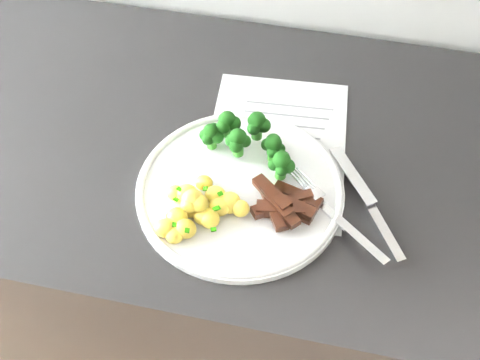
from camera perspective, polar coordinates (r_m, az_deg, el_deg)
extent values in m
cube|color=black|center=(1.30, 4.63, -10.26)|extent=(2.35, 0.59, 0.88)
cube|color=white|center=(0.94, 3.36, 3.11)|extent=(0.23, 0.31, 0.00)
cube|color=slate|center=(1.00, 4.66, 6.89)|extent=(0.14, 0.01, 0.00)
cube|color=slate|center=(0.98, 4.36, 6.02)|extent=(0.13, 0.01, 0.00)
cube|color=slate|center=(0.97, 4.04, 5.12)|extent=(0.13, 0.01, 0.00)
cube|color=slate|center=(0.95, 3.72, 4.20)|extent=(0.13, 0.01, 0.00)
cylinder|color=white|center=(0.88, 0.00, -0.98)|extent=(0.30, 0.30, 0.01)
torus|color=white|center=(0.88, 0.00, -0.73)|extent=(0.29, 0.29, 0.01)
cylinder|color=#276C1C|center=(0.89, -0.18, 2.92)|extent=(0.02, 0.02, 0.02)
sphere|color=black|center=(0.88, 0.47, 3.62)|extent=(0.02, 0.02, 0.02)
sphere|color=black|center=(0.89, -0.17, 4.09)|extent=(0.02, 0.02, 0.02)
sphere|color=black|center=(0.88, -0.83, 3.67)|extent=(0.02, 0.02, 0.02)
sphere|color=black|center=(0.88, -0.39, 3.18)|extent=(0.02, 0.02, 0.02)
sphere|color=black|center=(0.88, -0.18, 3.99)|extent=(0.03, 0.03, 0.03)
cylinder|color=#276C1C|center=(0.90, 3.05, 2.41)|extent=(0.02, 0.02, 0.02)
sphere|color=black|center=(0.89, 3.68, 2.90)|extent=(0.02, 0.02, 0.02)
sphere|color=black|center=(0.90, 3.11, 3.61)|extent=(0.02, 0.02, 0.02)
sphere|color=black|center=(0.89, 2.54, 3.30)|extent=(0.02, 0.02, 0.02)
sphere|color=black|center=(0.88, 3.06, 2.61)|extent=(0.02, 0.02, 0.02)
sphere|color=black|center=(0.88, 3.12, 3.43)|extent=(0.03, 0.03, 0.03)
cylinder|color=#276C1C|center=(0.92, -2.65, 3.55)|extent=(0.01, 0.01, 0.02)
sphere|color=black|center=(0.90, -2.18, 4.05)|extent=(0.02, 0.02, 0.02)
sphere|color=black|center=(0.91, -2.45, 4.65)|extent=(0.02, 0.02, 0.02)
sphere|color=black|center=(0.91, -3.27, 4.20)|extent=(0.02, 0.02, 0.02)
sphere|color=black|center=(0.90, -2.99, 3.82)|extent=(0.02, 0.02, 0.02)
sphere|color=black|center=(0.90, -2.71, 4.52)|extent=(0.02, 0.02, 0.02)
cylinder|color=#276C1C|center=(0.92, 1.57, 4.49)|extent=(0.02, 0.02, 0.02)
sphere|color=black|center=(0.90, 2.20, 5.08)|extent=(0.02, 0.02, 0.02)
sphere|color=black|center=(0.91, 1.22, 5.56)|extent=(0.02, 0.02, 0.02)
sphere|color=black|center=(0.90, 1.28, 4.81)|extent=(0.02, 0.02, 0.02)
sphere|color=black|center=(0.90, 1.60, 5.57)|extent=(0.03, 0.03, 0.03)
cylinder|color=#276C1C|center=(0.92, -1.15, 4.64)|extent=(0.02, 0.02, 0.02)
sphere|color=black|center=(0.91, -0.58, 5.27)|extent=(0.02, 0.02, 0.02)
sphere|color=black|center=(0.91, -1.46, 5.71)|extent=(0.02, 0.02, 0.02)
sphere|color=black|center=(0.90, -1.54, 5.01)|extent=(0.02, 0.02, 0.02)
sphere|color=black|center=(0.90, -1.18, 5.66)|extent=(0.02, 0.02, 0.02)
cylinder|color=#276C1C|center=(0.88, 3.80, 0.80)|extent=(0.02, 0.02, 0.02)
sphere|color=black|center=(0.87, 4.46, 1.28)|extent=(0.02, 0.02, 0.02)
sphere|color=black|center=(0.87, 3.95, 2.02)|extent=(0.02, 0.02, 0.02)
sphere|color=black|center=(0.87, 3.20, 1.44)|extent=(0.02, 0.02, 0.02)
sphere|color=black|center=(0.86, 3.90, 0.96)|extent=(0.02, 0.02, 0.02)
sphere|color=black|center=(0.86, 3.89, 1.83)|extent=(0.03, 0.03, 0.03)
ellipsoid|color=#ECC654|center=(0.83, -2.82, -3.65)|extent=(0.03, 0.03, 0.03)
ellipsoid|color=#ECC654|center=(0.85, -0.97, -2.44)|extent=(0.02, 0.02, 0.02)
ellipsoid|color=#ECC654|center=(0.84, -3.42, -3.31)|extent=(0.03, 0.03, 0.03)
ellipsoid|color=#ECC654|center=(0.86, -5.00, -1.31)|extent=(0.03, 0.03, 0.03)
ellipsoid|color=#ECC654|center=(0.86, -5.97, -1.24)|extent=(0.03, 0.02, 0.02)
ellipsoid|color=#ECC654|center=(0.84, -4.66, -2.66)|extent=(0.03, 0.03, 0.03)
ellipsoid|color=#ECC654|center=(0.86, -2.32, -1.41)|extent=(0.03, 0.03, 0.02)
ellipsoid|color=#ECC654|center=(0.84, 0.04, -2.66)|extent=(0.03, 0.02, 0.02)
ellipsoid|color=#ECC654|center=(0.84, -3.90, -2.83)|extent=(0.03, 0.02, 0.03)
ellipsoid|color=#ECC654|center=(0.83, -4.70, -2.32)|extent=(0.02, 0.02, 0.02)
ellipsoid|color=#ECC654|center=(0.87, -3.38, -0.25)|extent=(0.03, 0.02, 0.02)
ellipsoid|color=#ECC654|center=(0.82, -5.11, -4.53)|extent=(0.03, 0.03, 0.03)
ellipsoid|color=#ECC654|center=(0.84, -4.91, -1.23)|extent=(0.03, 0.03, 0.03)
ellipsoid|color=#ECC654|center=(0.84, -1.95, -2.53)|extent=(0.03, 0.03, 0.03)
ellipsoid|color=#ECC654|center=(0.83, -4.76, -2.33)|extent=(0.02, 0.02, 0.02)
ellipsoid|color=#ECC654|center=(0.83, -4.41, -1.78)|extent=(0.03, 0.03, 0.03)
ellipsoid|color=#ECC654|center=(0.83, -3.85, -2.15)|extent=(0.03, 0.03, 0.02)
ellipsoid|color=#ECC654|center=(0.84, -5.88, -3.49)|extent=(0.03, 0.03, 0.03)
ellipsoid|color=#ECC654|center=(0.82, -6.10, -5.14)|extent=(0.02, 0.02, 0.02)
ellipsoid|color=#ECC654|center=(0.85, -0.94, -2.03)|extent=(0.03, 0.03, 0.03)
ellipsoid|color=#ECC654|center=(0.83, -3.94, -2.19)|extent=(0.03, 0.02, 0.02)
ellipsoid|color=#ECC654|center=(0.83, -3.99, -2.02)|extent=(0.03, 0.02, 0.02)
ellipsoid|color=#ECC654|center=(0.86, -4.52, -1.48)|extent=(0.03, 0.02, 0.02)
ellipsoid|color=#ECC654|center=(0.83, -6.93, -4.46)|extent=(0.03, 0.03, 0.03)
cube|color=#166101|center=(0.83, -3.75, -1.49)|extent=(0.01, 0.01, 0.00)
cube|color=#166101|center=(0.81, -2.28, -2.66)|extent=(0.01, 0.01, 0.00)
cube|color=#166101|center=(0.80, -4.93, -4.69)|extent=(0.01, 0.01, 0.00)
cube|color=#166101|center=(0.83, -4.34, -1.56)|extent=(0.01, 0.01, 0.00)
cube|color=#166101|center=(0.83, -5.96, -1.80)|extent=(0.01, 0.01, 0.00)
cube|color=#166101|center=(0.84, -3.24, -0.81)|extent=(0.01, 0.01, 0.00)
cube|color=#166101|center=(0.79, -2.48, -4.61)|extent=(0.01, 0.01, 0.00)
cube|color=#166101|center=(0.84, -1.85, -1.28)|extent=(0.01, 0.01, 0.00)
cube|color=#166101|center=(0.83, -3.80, -1.74)|extent=(0.01, 0.01, 0.00)
cube|color=#166101|center=(0.82, -3.96, -1.93)|extent=(0.01, 0.01, 0.00)
cube|color=#166101|center=(0.83, -5.65, -0.84)|extent=(0.01, 0.01, 0.00)
cube|color=#166101|center=(0.81, -6.10, -4.15)|extent=(0.01, 0.01, 0.00)
cube|color=#166101|center=(0.83, -3.88, -2.07)|extent=(0.01, 0.01, 0.00)
cube|color=#166101|center=(0.81, -2.09, -2.63)|extent=(0.01, 0.01, 0.00)
cube|color=black|center=(0.85, 3.30, -2.44)|extent=(0.07, 0.06, 0.02)
cube|color=black|center=(0.85, 3.23, -2.60)|extent=(0.05, 0.07, 0.01)
cube|color=black|center=(0.87, 5.38, -1.38)|extent=(0.07, 0.04, 0.02)
cube|color=black|center=(0.85, 4.50, -2.71)|extent=(0.07, 0.04, 0.01)
cube|color=black|center=(0.85, 3.33, -2.63)|extent=(0.05, 0.07, 0.01)
cube|color=black|center=(0.85, 4.24, -3.03)|extent=(0.08, 0.03, 0.01)
cube|color=black|center=(0.86, 4.44, -1.96)|extent=(0.07, 0.05, 0.02)
cube|color=black|center=(0.85, 2.98, -1.22)|extent=(0.06, 0.06, 0.02)
cube|color=black|center=(0.84, 3.10, -1.65)|extent=(0.07, 0.06, 0.01)
cube|color=black|center=(0.84, 4.94, -2.35)|extent=(0.07, 0.04, 0.02)
cube|color=black|center=(0.84, 3.81, -2.64)|extent=(0.07, 0.03, 0.02)
cube|color=black|center=(0.84, 3.04, -2.66)|extent=(0.05, 0.07, 0.02)
cube|color=black|center=(0.84, 3.81, -2.46)|extent=(0.06, 0.06, 0.02)
cube|color=silver|center=(0.84, 10.42, -4.81)|extent=(0.10, 0.09, 0.02)
cube|color=silver|center=(0.86, 6.93, -1.13)|extent=(0.03, 0.03, 0.01)
cylinder|color=silver|center=(0.88, 6.17, 0.26)|extent=(0.03, 0.03, 0.00)
cylinder|color=silver|center=(0.88, 5.94, 0.11)|extent=(0.03, 0.03, 0.00)
cylinder|color=silver|center=(0.87, 5.69, -0.03)|extent=(0.03, 0.03, 0.00)
cylinder|color=silver|center=(0.87, 5.45, -0.18)|extent=(0.03, 0.03, 0.00)
cube|color=silver|center=(0.90, 10.42, 0.47)|extent=(0.08, 0.11, 0.01)
cube|color=silver|center=(0.86, 13.22, -4.70)|extent=(0.06, 0.09, 0.02)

